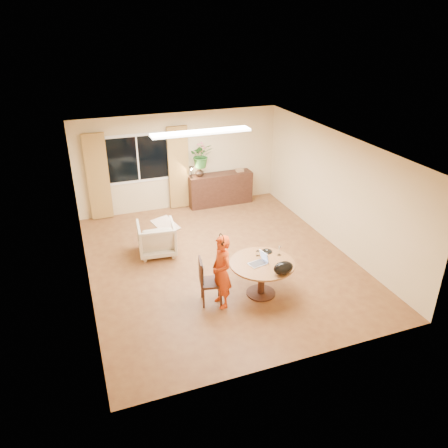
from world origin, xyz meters
The scene contains 24 objects.
floor centered at (0.00, 0.00, 0.00)m, with size 6.50×6.50×0.00m, color brown.
ceiling centered at (0.00, 0.00, 2.60)m, with size 6.50×6.50×0.00m, color white.
wall_back centered at (0.00, 3.25, 1.30)m, with size 5.50×5.50×0.00m, color #CEBB86.
wall_left centered at (-2.75, 0.00, 1.30)m, with size 6.50×6.50×0.00m, color #CEBB86.
wall_right centered at (2.75, 0.00, 1.30)m, with size 6.50×6.50×0.00m, color #CEBB86.
window centered at (-1.10, 3.23, 1.50)m, with size 1.70×0.03×1.30m.
curtain_left centered at (-2.15, 3.15, 1.15)m, with size 0.55×0.08×2.25m, color brown.
curtain_right centered at (-0.05, 3.15, 1.15)m, with size 0.55×0.08×2.25m, color brown.
ceiling_panel centered at (0.00, 1.20, 2.57)m, with size 2.20×0.35×0.05m, color white.
dining_table centered at (0.33, -1.41, 0.55)m, with size 1.22×1.22×0.70m.
dining_chair centered at (-0.65, -1.33, 0.46)m, with size 0.44×0.40×0.92m, color black, non-canonical shape.
child centered at (-0.50, -1.46, 0.70)m, with size 0.34×0.51×1.41m, color red.
laptop centered at (0.22, -1.43, 0.81)m, with size 0.34×0.23×0.23m, color #B7B7BC, non-canonical shape.
tumbler centered at (0.36, -1.14, 0.75)m, with size 0.07×0.07×0.10m, color white, non-canonical shape.
wine_glass centered at (0.75, -1.27, 0.79)m, with size 0.07×0.07×0.19m, color white, non-canonical shape.
pot_lid centered at (0.58, -1.07, 0.71)m, with size 0.21×0.21×0.03m, color white, non-canonical shape.
handbag centered at (0.51, -1.90, 0.82)m, with size 0.37×0.22×0.25m, color black, non-canonical shape.
armchair centered at (-1.20, 0.84, 0.37)m, with size 0.80×0.82×0.75m, color beige.
throw centered at (-0.99, 0.80, 0.76)m, with size 0.45×0.55×0.03m, color beige, non-canonical shape.
sideboard centered at (1.08, 3.01, 0.45)m, with size 1.79×0.44×0.89m, color black.
vase centered at (0.49, 3.01, 1.02)m, with size 0.24×0.24×0.25m, color black.
bouquet centered at (0.55, 3.01, 1.47)m, with size 0.59×0.51×0.66m, color #2F6A27.
book_stack centered at (1.66, 3.01, 0.94)m, with size 0.20×0.15×0.08m, color #8C6447, non-canonical shape.
desk_lamp centered at (0.25, 2.96, 1.06)m, with size 0.13×0.13×0.32m, color black, non-canonical shape.
Camera 1 is at (-2.76, -7.73, 4.89)m, focal length 35.00 mm.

